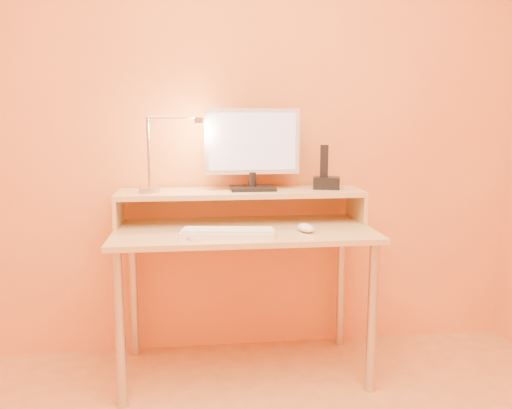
{
  "coord_description": "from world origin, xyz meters",
  "views": [
    {
      "loc": [
        -0.22,
        -1.17,
        1.22
      ],
      "look_at": [
        0.05,
        1.13,
        0.84
      ],
      "focal_mm": 36.09,
      "sensor_mm": 36.0,
      "label": 1
    }
  ],
  "objects": [
    {
      "name": "wall_back",
      "position": [
        0.0,
        1.5,
        1.25
      ],
      "size": [
        3.0,
        0.04,
        2.5
      ],
      "primitive_type": "cube",
      "color": "#F4984B",
      "rests_on": "floor"
    },
    {
      "name": "desk_leg_fl",
      "position": [
        -0.55,
        0.93,
        0.35
      ],
      "size": [
        0.04,
        0.04,
        0.69
      ],
      "primitive_type": "cylinder",
      "color": "#B6B6BB",
      "rests_on": "floor"
    },
    {
      "name": "desk_leg_fr",
      "position": [
        0.55,
        0.93,
        0.35
      ],
      "size": [
        0.04,
        0.04,
        0.69
      ],
      "primitive_type": "cylinder",
      "color": "#B6B6BB",
      "rests_on": "floor"
    },
    {
      "name": "desk_leg_bl",
      "position": [
        -0.55,
        1.43,
        0.35
      ],
      "size": [
        0.04,
        0.04,
        0.69
      ],
      "primitive_type": "cylinder",
      "color": "#B6B6BB",
      "rests_on": "floor"
    },
    {
      "name": "desk_leg_br",
      "position": [
        0.55,
        1.43,
        0.35
      ],
      "size": [
        0.04,
        0.04,
        0.69
      ],
      "primitive_type": "cylinder",
      "color": "#B6B6BB",
      "rests_on": "floor"
    },
    {
      "name": "desk_lower",
      "position": [
        0.0,
        1.18,
        0.71
      ],
      "size": [
        1.2,
        0.6,
        0.02
      ],
      "primitive_type": "cube",
      "color": "tan",
      "rests_on": "floor"
    },
    {
      "name": "shelf_riser_left",
      "position": [
        -0.59,
        1.33,
        0.79
      ],
      "size": [
        0.02,
        0.3,
        0.14
      ],
      "primitive_type": "cube",
      "color": "tan",
      "rests_on": "desk_lower"
    },
    {
      "name": "shelf_riser_right",
      "position": [
        0.59,
        1.33,
        0.79
      ],
      "size": [
        0.02,
        0.3,
        0.14
      ],
      "primitive_type": "cube",
      "color": "tan",
      "rests_on": "desk_lower"
    },
    {
      "name": "desk_shelf",
      "position": [
        0.0,
        1.33,
        0.87
      ],
      "size": [
        1.2,
        0.3,
        0.02
      ],
      "primitive_type": "cube",
      "color": "tan",
      "rests_on": "desk_lower"
    },
    {
      "name": "monitor_foot",
      "position": [
        0.06,
        1.33,
        0.89
      ],
      "size": [
        0.22,
        0.16,
        0.02
      ],
      "primitive_type": "cube",
      "color": "black",
      "rests_on": "desk_shelf"
    },
    {
      "name": "monitor_neck",
      "position": [
        0.06,
        1.33,
        0.93
      ],
      "size": [
        0.04,
        0.04,
        0.07
      ],
      "primitive_type": "cylinder",
      "color": "black",
      "rests_on": "monitor_foot"
    },
    {
      "name": "monitor_panel",
      "position": [
        0.06,
        1.34,
        1.12
      ],
      "size": [
        0.47,
        0.05,
        0.32
      ],
      "primitive_type": "cube",
      "rotation": [
        0.0,
        0.0,
        0.03
      ],
      "color": "silver",
      "rests_on": "monitor_neck"
    },
    {
      "name": "monitor_back",
      "position": [
        0.06,
        1.36,
        1.12
      ],
      "size": [
        0.42,
        0.02,
        0.27
      ],
      "primitive_type": "cube",
      "rotation": [
        0.0,
        0.0,
        0.03
      ],
      "color": "black",
      "rests_on": "monitor_panel"
    },
    {
      "name": "monitor_screen",
      "position": [
        0.06,
        1.32,
        1.12
      ],
      "size": [
        0.42,
        0.02,
        0.28
      ],
      "primitive_type": "cube",
      "rotation": [
        0.0,
        0.0,
        0.03
      ],
      "color": "silver",
      "rests_on": "monitor_panel"
    },
    {
      "name": "lamp_base",
      "position": [
        -0.44,
        1.3,
        0.89
      ],
      "size": [
        0.1,
        0.1,
        0.02
      ],
      "primitive_type": "cylinder",
      "color": "#B6B6BB",
      "rests_on": "desk_shelf"
    },
    {
      "name": "lamp_post",
      "position": [
        -0.44,
        1.3,
        1.07
      ],
      "size": [
        0.01,
        0.01,
        0.33
      ],
      "primitive_type": "cylinder",
      "color": "#B6B6BB",
      "rests_on": "lamp_base"
    },
    {
      "name": "lamp_arm",
      "position": [
        -0.32,
        1.3,
        1.24
      ],
      "size": [
        0.24,
        0.01,
        0.01
      ],
      "primitive_type": "cylinder",
      "rotation": [
        0.0,
        1.57,
        0.0
      ],
      "color": "#B6B6BB",
      "rests_on": "lamp_post"
    },
    {
      "name": "lamp_head",
      "position": [
        -0.2,
        1.3,
        1.22
      ],
      "size": [
        0.04,
        0.04,
        0.03
      ],
      "primitive_type": "cylinder",
      "color": "#B6B6BB",
      "rests_on": "lamp_arm"
    },
    {
      "name": "lamp_bulb",
      "position": [
        -0.2,
        1.3,
        1.2
      ],
      "size": [
        0.03,
        0.03,
        0.0
      ],
      "primitive_type": "cylinder",
      "color": "#FFEAC6",
      "rests_on": "lamp_head"
    },
    {
      "name": "phone_dock",
      "position": [
        0.43,
        1.33,
        0.91
      ],
      "size": [
        0.15,
        0.13,
        0.06
      ],
      "primitive_type": "cube",
      "rotation": [
        0.0,
        0.0,
        -0.28
      ],
      "color": "black",
      "rests_on": "desk_shelf"
    },
    {
      "name": "phone_handset",
      "position": [
        0.42,
        1.33,
        1.02
      ],
      "size": [
        0.05,
        0.04,
        0.16
      ],
      "primitive_type": "cube",
      "rotation": [
        0.0,
        0.0,
        -0.28
      ],
      "color": "black",
      "rests_on": "phone_dock"
    },
    {
      "name": "phone_led",
      "position": [
        0.48,
        1.28,
        0.91
      ],
      "size": [
        0.01,
        0.0,
        0.04
      ],
      "primitive_type": "cube",
      "color": "#2A75FF",
      "rests_on": "phone_dock"
    },
    {
      "name": "keyboard",
      "position": [
        -0.09,
        1.03,
        0.73
      ],
      "size": [
        0.42,
        0.18,
        0.02
      ],
      "primitive_type": "cube",
      "rotation": [
        0.0,
        0.0,
        -0.14
      ],
      "color": "white",
      "rests_on": "desk_lower"
    },
    {
      "name": "mouse",
      "position": [
        0.27,
        1.07,
        0.74
      ],
      "size": [
        0.09,
        0.13,
        0.04
      ],
      "primitive_type": "ellipsoid",
      "rotation": [
        0.0,
        0.0,
        0.24
      ],
      "color": "white",
      "rests_on": "desk_lower"
    },
    {
      "name": "remote_control",
      "position": [
        -0.25,
        1.01,
        0.73
      ],
      "size": [
        0.09,
        0.17,
        0.02
      ],
      "primitive_type": "cube",
      "rotation": [
        0.0,
        0.0,
        0.28
      ],
      "color": "white",
      "rests_on": "desk_lower"
    }
  ]
}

